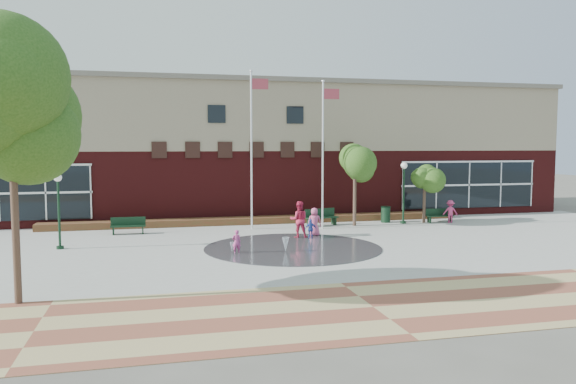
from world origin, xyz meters
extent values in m
plane|color=#666056|center=(0.00, 0.00, 0.00)|extent=(120.00, 120.00, 0.00)
cube|color=#A8A8A0|center=(0.00, 4.00, 0.00)|extent=(46.00, 18.00, 0.01)
cube|color=#97503A|center=(0.00, -7.00, 0.00)|extent=(46.00, 6.00, 0.01)
cylinder|color=#383A3D|center=(0.00, 3.00, 0.00)|extent=(8.40, 8.40, 0.01)
cube|color=#501314|center=(0.00, 17.50, 2.25)|extent=(44.00, 10.00, 4.50)
cube|color=gray|center=(0.00, 17.50, 6.75)|extent=(44.00, 10.00, 4.50)
cube|color=slate|center=(0.00, 17.50, 9.05)|extent=(44.40, 10.40, 0.30)
cube|color=black|center=(15.00, 12.48, 2.11)|extent=(10.00, 0.12, 3.19)
cube|color=black|center=(-2.50, 12.48, 6.79)|extent=(1.10, 0.10, 1.10)
cube|color=black|center=(2.50, 12.48, 6.79)|extent=(1.10, 0.10, 1.10)
cube|color=maroon|center=(0.00, 11.60, 0.00)|extent=(26.00, 1.20, 0.40)
cylinder|color=white|center=(-0.87, 9.39, 4.51)|extent=(0.11, 0.11, 9.02)
sphere|color=white|center=(-0.87, 9.39, 9.07)|extent=(0.18, 0.18, 0.18)
cube|color=#A73A48|center=(-0.37, 9.36, 8.36)|extent=(0.99, 0.06, 0.60)
cylinder|color=white|center=(3.18, 8.63, 4.23)|extent=(0.11, 0.11, 8.47)
sphere|color=white|center=(3.18, 8.63, 8.52)|extent=(0.17, 0.17, 0.17)
cube|color=#A73A48|center=(3.67, 8.63, 7.82)|extent=(0.98, 0.02, 0.60)
cylinder|color=black|center=(-10.70, 5.32, 1.60)|extent=(0.11, 0.11, 3.21)
cylinder|color=black|center=(-10.70, 5.32, 0.08)|extent=(0.34, 0.34, 0.15)
sphere|color=white|center=(-10.70, 5.32, 3.38)|extent=(0.38, 0.38, 0.38)
cylinder|color=black|center=(8.69, 9.47, 1.72)|extent=(0.12, 0.12, 3.44)
cylinder|color=black|center=(8.69, 9.47, 0.08)|extent=(0.36, 0.36, 0.16)
sphere|color=white|center=(8.69, 9.47, 3.62)|extent=(0.40, 0.40, 0.40)
cube|color=black|center=(-7.77, 9.12, 0.47)|extent=(1.86, 0.53, 0.06)
cube|color=black|center=(-7.77, 9.34, 0.70)|extent=(1.86, 0.06, 0.47)
cube|color=black|center=(3.49, 9.76, 0.51)|extent=(2.13, 1.04, 0.07)
cube|color=black|center=(3.43, 10.01, 0.78)|extent=(2.01, 0.54, 0.51)
cube|color=black|center=(11.13, 9.35, 0.44)|extent=(1.75, 0.49, 0.06)
cube|color=black|center=(11.14, 9.57, 0.66)|extent=(1.75, 0.06, 0.44)
cylinder|color=black|center=(7.83, 10.20, 0.49)|extent=(0.59, 0.59, 0.98)
cylinder|color=black|center=(7.83, 10.20, 1.00)|extent=(0.63, 0.63, 0.06)
cylinder|color=#412E25|center=(-10.49, -4.07, 2.45)|extent=(0.23, 0.23, 4.90)
cylinder|color=#412E25|center=(5.41, 9.30, 1.52)|extent=(0.21, 0.21, 3.03)
cylinder|color=#412E25|center=(10.10, 9.49, 1.09)|extent=(0.19, 0.19, 2.18)
cone|color=white|center=(-0.58, 2.07, 0.00)|extent=(0.34, 0.34, 0.66)
cone|color=white|center=(-2.96, 2.56, 0.00)|extent=(0.20, 0.20, 0.45)
imported|color=#C9458F|center=(-2.80, 2.28, 0.55)|extent=(0.42, 0.29, 1.09)
imported|color=#CB274C|center=(1.04, 5.85, 0.97)|extent=(1.06, 0.89, 1.94)
imported|color=#CF5483|center=(1.98, 6.19, 0.77)|extent=(0.81, 0.58, 1.54)
imported|color=#3654BA|center=(1.52, 5.28, 0.53)|extent=(0.63, 0.29, 1.06)
imported|color=#CE3A75|center=(11.70, 9.09, 0.72)|extent=(1.04, 0.78, 1.43)
camera|label=1|loc=(-6.37, -22.49, 4.89)|focal=35.00mm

